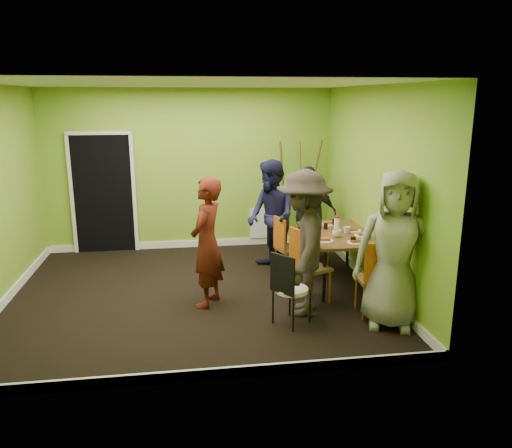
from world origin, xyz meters
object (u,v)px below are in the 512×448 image
Objects in this scene: chair_back_end at (311,223)px; person_left_near at (304,243)px; chair_left_far at (286,243)px; chair_bentwood at (288,286)px; thermos at (337,225)px; chair_front_end at (377,274)px; person_front_end at (394,250)px; person_left_far at (271,217)px; dining_table at (338,237)px; chair_left_near at (306,262)px; person_back_end at (309,213)px; blue_bottle at (368,232)px; person_standing at (207,243)px; easel at (298,195)px; orange_bottle at (331,228)px.

person_left_near is at bearing 57.32° from chair_back_end.
chair_left_far is 1.68m from chair_bentwood.
chair_back_end is 0.98m from thermos.
chair_front_end is 1.08× the size of chair_bentwood.
chair_back_end is at bearing 119.91° from person_front_end.
dining_table is at bearing 39.94° from person_left_far.
chair_back_end reaches higher than chair_bentwood.
person_back_end is (0.50, 1.85, 0.21)m from chair_left_near.
blue_bottle is 0.12× the size of person_standing.
chair_left_near is 1.76m from chair_back_end.
blue_bottle is (0.31, -0.43, -0.01)m from thermos.
chair_left_near is 0.70m from chair_bentwood.
blue_bottle is 0.11× the size of person_front_end.
person_left_far is (-0.99, 1.80, 0.33)m from chair_front_end.
chair_left_far is 1.68m from easel.
blue_bottle is at bearing 118.68° from person_standing.
chair_left_far is 0.51× the size of person_left_near.
chair_bentwood is 3.33m from easel.
person_left_far is at bearing 13.34° from chair_back_end.
chair_front_end is at bearing -81.70° from orange_bottle.
orange_bottle is at bearing 122.37° from chair_left_near.
easel reaches higher than dining_table.
chair_left_far is at bearing 154.94° from thermos.
person_back_end is (-0.13, 1.11, -0.07)m from thermos.
thermos is 0.11× the size of person_left_near.
person_front_end reaches higher than chair_left_near.
orange_bottle is (0.61, -0.25, 0.27)m from chair_left_far.
chair_left_near is at bearing -133.16° from dining_table.
orange_bottle is at bearing -87.74° from easel.
chair_back_end is (-0.14, 1.00, -0.05)m from dining_table.
orange_bottle is 0.04× the size of person_front_end.
person_standing reaches higher than orange_bottle.
thermos is at bearing -85.76° from easel.
chair_left_near is 2.66m from easel.
chair_front_end is at bearing 109.32° from person_back_end.
person_left_near is at bearing -121.87° from orange_bottle.
chair_bentwood is at bearing -127.80° from dining_table.
chair_back_end is at bearing 121.39° from chair_bentwood.
person_left_near is (-0.60, -2.86, -0.05)m from easel.
person_back_end is (-0.01, 0.16, 0.13)m from chair_back_end.
chair_left_near is 0.53× the size of easel.
easel is at bearing -104.58° from chair_back_end.
chair_left_far is 0.53× the size of person_left_far.
person_standing is at bearing -119.43° from chair_left_near.
person_back_end is (0.73, 0.56, -0.09)m from person_left_far.
thermos is at bearing 99.43° from chair_front_end.
chair_front_end is 12.39× the size of orange_bottle.
dining_table is at bearing 130.50° from person_standing.
person_left_far is (-1.17, 0.98, 0.02)m from blue_bottle.
person_left_near is 2.21m from person_back_end.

